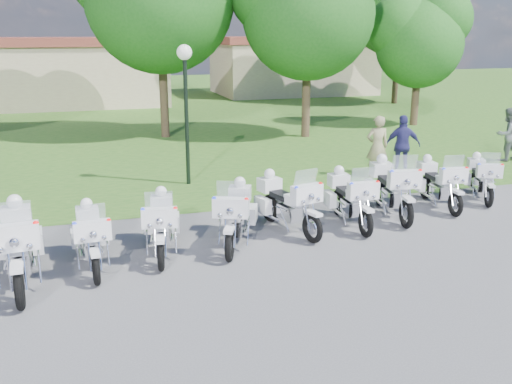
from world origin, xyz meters
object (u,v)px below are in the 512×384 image
object	(u,v)px
bystander_c	(403,146)
motorcycle_4	(287,202)
motorcycle_2	(161,224)
motorcycle_6	(391,187)
lamp_post	(185,80)
bystander_b	(507,135)
motorcycle_0	(17,244)
motorcycle_8	(481,177)
motorcycle_1	(91,237)
motorcycle_3	(236,214)
motorcycle_7	(438,182)
bystander_a	(377,147)
motorcycle_5	(350,198)

from	to	relation	value
bystander_c	motorcycle_4	bearing A→B (deg)	52.39
motorcycle_2	motorcycle_6	bearing A→B (deg)	-161.87
lamp_post	bystander_b	size ratio (longest dim) A/B	2.18
lamp_post	motorcycle_0	bearing A→B (deg)	-124.75
motorcycle_8	motorcycle_1	bearing A→B (deg)	33.44
bystander_b	motorcycle_6	bearing A→B (deg)	25.32
motorcycle_1	motorcycle_6	distance (m)	7.31
motorcycle_0	bystander_c	distance (m)	12.03
motorcycle_1	motorcycle_8	xyz separation A→B (m)	(10.31, 1.81, -0.02)
motorcycle_0	bystander_c	world-z (taller)	bystander_c
motorcycle_2	bystander_c	world-z (taller)	bystander_c
motorcycle_3	bystander_c	xyz separation A→B (m)	(6.62, 4.37, 0.29)
motorcycle_4	motorcycle_7	distance (m)	4.48
bystander_a	bystander_b	size ratio (longest dim) A/B	1.03
motorcycle_3	motorcycle_6	size ratio (longest dim) A/B	0.90
motorcycle_0	motorcycle_2	bearing A→B (deg)	-169.05
motorcycle_2	bystander_c	distance (m)	9.33
motorcycle_4	motorcycle_7	world-z (taller)	motorcycle_4
motorcycle_3	bystander_a	size ratio (longest dim) A/B	1.16
motorcycle_0	motorcycle_8	distance (m)	11.78
motorcycle_0	motorcycle_3	distance (m)	4.32
motorcycle_0	bystander_a	world-z (taller)	bystander_a
bystander_a	lamp_post	bearing A→B (deg)	1.72
motorcycle_4	motorcycle_8	xyz separation A→B (m)	(5.97, 0.91, -0.07)
motorcycle_5	motorcycle_6	xyz separation A→B (m)	(1.31, 0.35, 0.06)
motorcycle_1	motorcycle_7	size ratio (longest dim) A/B	0.97
motorcycle_7	motorcycle_1	bearing A→B (deg)	16.72
motorcycle_0	bystander_a	bearing A→B (deg)	-157.01
motorcycle_0	motorcycle_3	xyz separation A→B (m)	(4.25, 0.78, -0.08)
motorcycle_3	bystander_b	distance (m)	12.41
motorcycle_2	motorcycle_7	size ratio (longest dim) A/B	1.00
bystander_a	bystander_b	distance (m)	5.59
motorcycle_0	lamp_post	world-z (taller)	lamp_post
motorcycle_0	motorcycle_8	size ratio (longest dim) A/B	1.33
motorcycle_7	motorcycle_2	bearing A→B (deg)	16.15
motorcycle_1	motorcycle_5	xyz separation A→B (m)	(5.90, 0.88, 0.03)
motorcycle_2	motorcycle_8	distance (m)	9.03
motorcycle_5	bystander_c	xyz separation A→B (m)	(3.71, 3.86, 0.31)
motorcycle_2	motorcycle_5	distance (m)	4.54
bystander_c	motorcycle_5	bearing A→B (deg)	62.46
motorcycle_0	bystander_a	size ratio (longest dim) A/B	1.37
bystander_a	bystander_c	distance (m)	0.88
motorcycle_5	bystander_b	size ratio (longest dim) A/B	1.23
motorcycle_6	motorcycle_7	size ratio (longest dim) A/B	1.12
lamp_post	bystander_a	distance (m)	6.23
motorcycle_3	motorcycle_8	bearing A→B (deg)	-146.47
motorcycle_0	motorcycle_5	size ratio (longest dim) A/B	1.15
motorcycle_6	bystander_b	world-z (taller)	bystander_b
motorcycle_1	bystander_a	bearing A→B (deg)	-154.22
motorcycle_4	bystander_c	bearing A→B (deg)	-158.25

